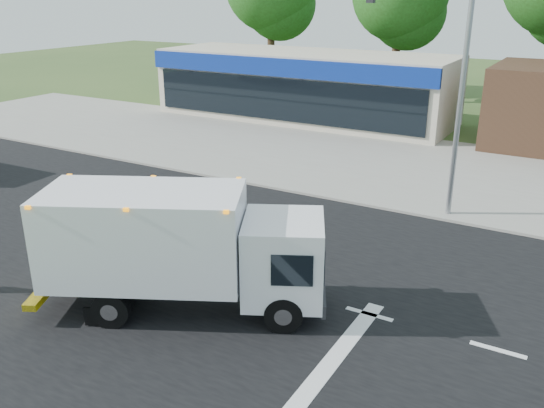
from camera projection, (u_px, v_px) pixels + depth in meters
The scene contains 8 objects.
ground at pixel (264, 285), 15.46m from camera, with size 120.00×120.00×0.00m, color #385123.
road_asphalt at pixel (264, 285), 15.46m from camera, with size 60.00×14.00×0.02m, color black.
sidewalk at pixel (373, 195), 22.10m from camera, with size 60.00×2.40×0.12m, color gray.
parking_apron at pixel (417, 160), 26.83m from camera, with size 60.00×9.00×0.02m, color gray.
lane_markings at pixel (283, 322), 13.73m from camera, with size 55.20×7.00×0.01m.
ems_box_truck at pixel (176, 243), 13.74m from camera, with size 7.18×5.01×3.08m.
retail_strip_mall at pixel (304, 85), 35.16m from camera, with size 18.00×6.20×4.00m.
traffic_signal_pole at pixel (443, 73), 18.82m from camera, with size 3.51×0.25×8.00m.
Camera 1 is at (7.06, -11.79, 7.43)m, focal length 38.00 mm.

